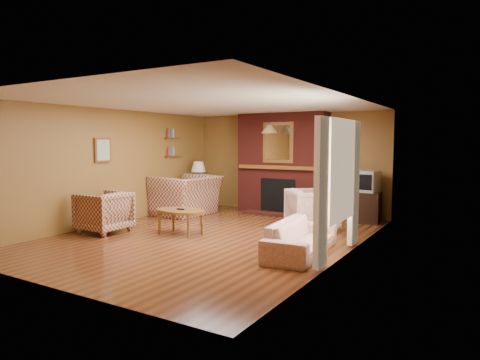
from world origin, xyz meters
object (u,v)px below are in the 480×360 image
Objects in this scene: fireplace at (282,164)px; table_lamp at (198,172)px; coffee_table at (180,212)px; floral_armchair at (312,210)px; crt_tv at (366,181)px; plaid_armchair at (104,212)px; tv_stand at (365,207)px; plaid_loveseat at (186,195)px; floral_sofa at (301,238)px; side_table at (199,197)px.

fireplace is 2.18m from table_lamp.
floral_armchair is at bearing 38.73° from coffee_table.
plaid_armchair is at bearing -138.35° from crt_tv.
tv_stand is (2.65, 2.94, -0.08)m from coffee_table.
plaid_loveseat is at bearing 125.23° from coffee_table.
table_lamp is (-3.48, 1.00, 0.54)m from floral_armchair.
plaid_loveseat is 4.23m from floral_sofa.
floral_sofa is 1.85m from floral_armchair.
table_lamp is (0.00, 0.00, 0.64)m from side_table.
fireplace is at bearing 24.71° from floral_sofa.
floral_sofa is 2.66× the size of tv_stand.
coffee_table is 1.90× the size of crt_tv.
tv_stand is at bearing -5.15° from fireplace.
floral_armchair is 1.46× the size of table_lamp.
plaid_armchair is (-0.10, -2.40, -0.07)m from plaid_loveseat.
crt_tv is at bearing 4.74° from side_table.
plaid_armchair is at bearing 81.99° from floral_armchair.
plaid_loveseat is 2.17m from coffee_table.
plaid_loveseat is 0.98m from table_lamp.
coffee_table is (1.35, 0.62, 0.02)m from plaid_armchair.
coffee_table is (1.25, -1.78, -0.05)m from plaid_loveseat.
side_table is at bearing 32.39° from floral_armchair.
plaid_armchair is at bearing -155.32° from coffee_table.
side_table is 4.16m from tv_stand.
tv_stand reaches higher than floral_sofa.
plaid_armchair is at bearing -87.33° from table_lamp.
plaid_loveseat reaches higher than tv_stand.
floral_armchair reaches higher than coffee_table.
floral_sofa is at bearing 64.71° from plaid_loveseat.
floral_armchair is (-0.52, 1.77, 0.15)m from floral_sofa.
tv_stand is at bearing 4.82° from table_lamp.
table_lamp is 4.16m from crt_tv.
fireplace is 3.97× the size of side_table.
floral_sofa is 2.51m from coffee_table.
fireplace is at bearing 79.20° from coffee_table.
table_lamp is at bearing 90.00° from side_table.
fireplace is 2.40m from plaid_loveseat.
table_lamp is (-0.15, 3.21, 0.56)m from plaid_armchair.
fireplace is at bearing 152.34° from plaid_armchair.
floral_armchair is at bearing -121.02° from tv_stand.
crt_tv reaches higher than coffee_table.
side_table reaches higher than floral_sofa.
coffee_table is 3.98m from crt_tv.
plaid_armchair is 0.84× the size of coffee_table.
coffee_table is (-1.98, -1.59, 0.00)m from floral_armchair.
coffee_table is 1.68× the size of side_table.
plaid_loveseat is at bearing 177.44° from plaid_armchair.
floral_sofa is 1.97× the size of floral_armchair.
coffee_table is 3.04m from table_lamp.
floral_sofa is 1.72× the size of coffee_table.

